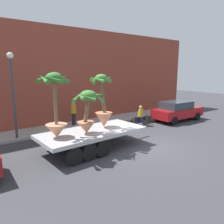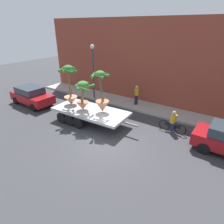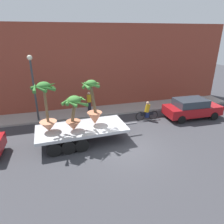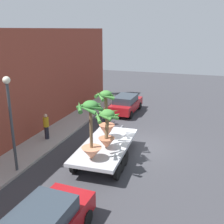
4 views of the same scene
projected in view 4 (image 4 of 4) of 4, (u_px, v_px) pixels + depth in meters
ground_plane at (141, 146)px, 16.82m from camera, size 60.00×60.00×0.00m
sidewalk at (56, 133)px, 18.71m from camera, size 24.00×2.20×0.15m
building_facade at (31, 83)px, 18.21m from camera, size 24.00×1.20×7.11m
flatbed_trailer at (105, 149)px, 14.61m from camera, size 6.50×2.68×0.98m
potted_palm_rear at (107, 128)px, 14.00m from camera, size 1.56×1.62×2.10m
potted_palm_middle at (91, 133)px, 12.66m from camera, size 1.48×1.46×2.95m
potted_palm_front at (106, 119)px, 15.27m from camera, size 1.27×1.20×2.84m
cyclist at (106, 117)px, 20.28m from camera, size 1.84×0.36×1.54m
parked_car at (126, 104)px, 23.29m from camera, size 4.44×1.98×1.58m
pedestrian_near_gate at (46, 126)px, 17.33m from camera, size 0.36×0.36×1.71m
street_lamp at (10, 113)px, 12.78m from camera, size 0.36×0.36×4.83m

